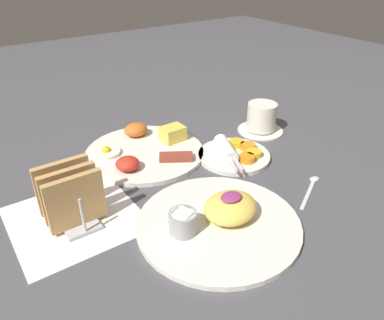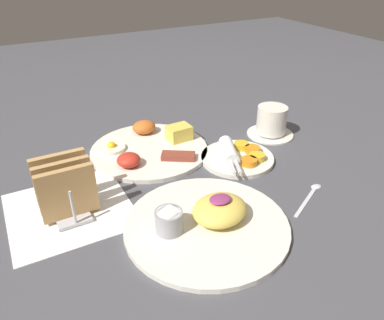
{
  "view_description": "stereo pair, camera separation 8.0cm",
  "coord_description": "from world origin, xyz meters",
  "px_view_note": "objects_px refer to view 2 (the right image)",
  "views": [
    {
      "loc": [
        -0.35,
        -0.53,
        0.44
      ],
      "look_at": [
        0.05,
        0.04,
        0.03
      ],
      "focal_mm": 35.0,
      "sensor_mm": 36.0,
      "label": 1
    },
    {
      "loc": [
        -0.28,
        -0.58,
        0.44
      ],
      "look_at": [
        0.05,
        0.04,
        0.03
      ],
      "focal_mm": 35.0,
      "sensor_mm": 36.0,
      "label": 2
    }
  ],
  "objects_px": {
    "plate_breakfast": "(149,147)",
    "coffee_cup": "(271,122)",
    "plate_foreground": "(207,221)",
    "toast_rack": "(65,188)",
    "plate_condiments": "(237,156)"
  },
  "relations": [
    {
      "from": "plate_breakfast",
      "to": "coffee_cup",
      "type": "height_order",
      "value": "coffee_cup"
    },
    {
      "from": "plate_foreground",
      "to": "coffee_cup",
      "type": "bearing_deg",
      "value": 35.78
    },
    {
      "from": "plate_breakfast",
      "to": "toast_rack",
      "type": "height_order",
      "value": "toast_rack"
    },
    {
      "from": "plate_breakfast",
      "to": "toast_rack",
      "type": "relative_size",
      "value": 2.41
    },
    {
      "from": "toast_rack",
      "to": "plate_breakfast",
      "type": "bearing_deg",
      "value": 32.66
    },
    {
      "from": "plate_breakfast",
      "to": "plate_foreground",
      "type": "relative_size",
      "value": 0.96
    },
    {
      "from": "toast_rack",
      "to": "plate_condiments",
      "type": "bearing_deg",
      "value": 0.66
    },
    {
      "from": "plate_condiments",
      "to": "coffee_cup",
      "type": "relative_size",
      "value": 1.4
    },
    {
      "from": "toast_rack",
      "to": "coffee_cup",
      "type": "bearing_deg",
      "value": 7.84
    },
    {
      "from": "plate_breakfast",
      "to": "coffee_cup",
      "type": "bearing_deg",
      "value": -12.29
    },
    {
      "from": "plate_breakfast",
      "to": "coffee_cup",
      "type": "xyz_separation_m",
      "value": [
        0.31,
        -0.07,
        0.03
      ]
    },
    {
      "from": "plate_breakfast",
      "to": "plate_condiments",
      "type": "height_order",
      "value": "plate_breakfast"
    },
    {
      "from": "toast_rack",
      "to": "coffee_cup",
      "type": "height_order",
      "value": "toast_rack"
    },
    {
      "from": "plate_condiments",
      "to": "plate_foreground",
      "type": "xyz_separation_m",
      "value": [
        -0.18,
        -0.17,
        0.0
      ]
    },
    {
      "from": "plate_breakfast",
      "to": "plate_condiments",
      "type": "relative_size",
      "value": 1.67
    }
  ]
}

